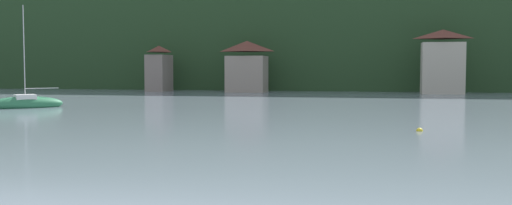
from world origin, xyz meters
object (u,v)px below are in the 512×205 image
at_px(shore_building_westcentral, 247,67).
at_px(shore_building_central, 443,63).
at_px(mooring_buoy_near, 419,131).
at_px(sailboat_far_11, 25,104).
at_px(shore_building_west, 159,69).

xyz_separation_m(shore_building_westcentral, shore_building_central, (30.25, -0.51, 0.67)).
xyz_separation_m(shore_building_westcentral, mooring_buoy_near, (23.04, -53.57, -4.02)).
bearing_deg(sailboat_far_11, mooring_buoy_near, 114.75).
bearing_deg(shore_building_central, mooring_buoy_near, -97.73).
height_order(shore_building_central, mooring_buoy_near, shore_building_central).
bearing_deg(mooring_buoy_near, shore_building_westcentral, 113.28).
xyz_separation_m(shore_building_west, shore_building_central, (45.37, -0.61, 0.98)).
bearing_deg(sailboat_far_11, shore_building_west, -132.06).
distance_m(shore_building_west, shore_building_westcentral, 15.13).
bearing_deg(mooring_buoy_near, shore_building_central, 82.27).
distance_m(shore_building_westcentral, sailboat_far_11, 42.40).
height_order(shore_building_west, sailboat_far_11, sailboat_far_11).
bearing_deg(sailboat_far_11, shore_building_central, 177.52).
height_order(shore_building_west, shore_building_westcentral, shore_building_westcentral).
relative_size(sailboat_far_11, mooring_buoy_near, 25.05).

